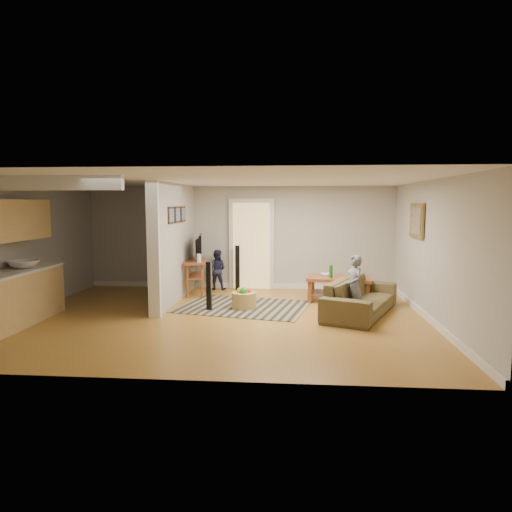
# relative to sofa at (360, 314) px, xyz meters

# --- Properties ---
(ground) EXTENTS (7.50, 7.50, 0.00)m
(ground) POSITION_rel_sofa_xyz_m (-2.60, -0.48, 0.00)
(ground) COLOR #9B6527
(ground) RESTS_ON ground
(room_shell) EXTENTS (7.54, 6.02, 2.52)m
(room_shell) POSITION_rel_sofa_xyz_m (-3.67, -0.06, 1.46)
(room_shell) COLOR #ADABA6
(room_shell) RESTS_ON ground
(area_rug) EXTENTS (2.83, 2.31, 0.01)m
(area_rug) POSITION_rel_sofa_xyz_m (-2.28, 0.41, 0.01)
(area_rug) COLOR black
(area_rug) RESTS_ON ground
(sofa) EXTENTS (1.72, 2.44, 0.66)m
(sofa) POSITION_rel_sofa_xyz_m (0.00, 0.00, 0.00)
(sofa) COLOR #433B21
(sofa) RESTS_ON ground
(coffee_table) EXTENTS (1.44, 0.96, 0.80)m
(coffee_table) POSITION_rel_sofa_xyz_m (-0.28, 1.12, 0.41)
(coffee_table) COLOR brown
(coffee_table) RESTS_ON ground
(tv_console) EXTENTS (0.71, 1.32, 1.08)m
(tv_console) POSITION_rel_sofa_xyz_m (-3.54, 1.71, 0.72)
(tv_console) COLOR brown
(tv_console) RESTS_ON ground
(speaker_left) EXTENTS (0.10, 0.10, 0.96)m
(speaker_left) POSITION_rel_sofa_xyz_m (-2.92, 0.08, 0.48)
(speaker_left) COLOR black
(speaker_left) RESTS_ON ground
(speaker_right) EXTENTS (0.12, 0.12, 1.08)m
(speaker_right) POSITION_rel_sofa_xyz_m (-2.62, 2.22, 0.54)
(speaker_right) COLOR black
(speaker_right) RESTS_ON ground
(toy_basket) EXTENTS (0.50, 0.50, 0.44)m
(toy_basket) POSITION_rel_sofa_xyz_m (-2.25, 0.28, 0.18)
(toy_basket) COLOR #A68348
(toy_basket) RESTS_ON ground
(child) EXTENTS (0.38, 0.48, 1.16)m
(child) POSITION_rel_sofa_xyz_m (-0.16, -0.29, 0.00)
(child) COLOR slate
(child) RESTS_ON ground
(toddler) EXTENTS (0.49, 0.39, 0.97)m
(toddler) POSITION_rel_sofa_xyz_m (-3.13, 2.22, 0.00)
(toddler) COLOR #1D1F3D
(toddler) RESTS_ON ground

